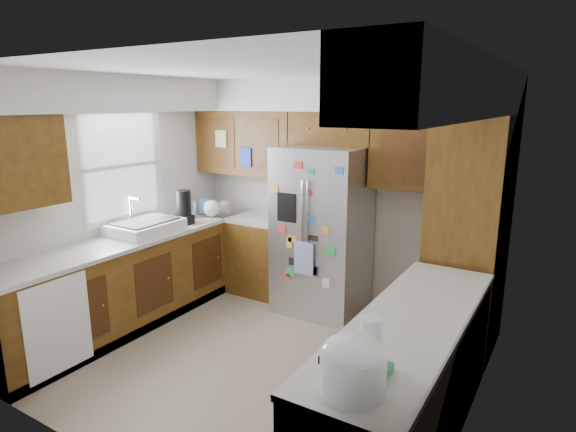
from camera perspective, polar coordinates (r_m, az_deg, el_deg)
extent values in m
plane|color=gray|center=(4.56, -3.37, -16.15)|extent=(3.60, 3.60, 0.00)
cube|color=beige|center=(5.46, 6.07, 2.74)|extent=(3.60, 0.04, 2.50)
cube|color=beige|center=(5.32, -19.72, 1.75)|extent=(0.04, 3.20, 2.50)
cube|color=beige|center=(3.43, 21.91, -4.49)|extent=(0.04, 3.20, 2.50)
cube|color=beige|center=(2.99, -21.59, -7.04)|extent=(3.60, 0.04, 2.50)
cube|color=white|center=(3.99, -3.89, 17.12)|extent=(3.60, 3.20, 0.02)
cube|color=silver|center=(5.19, 5.44, 14.15)|extent=(3.60, 0.38, 0.35)
cube|color=silver|center=(5.08, -19.30, 13.51)|extent=(0.38, 3.20, 0.35)
cube|color=silver|center=(3.32, 20.24, 13.93)|extent=(0.38, 3.20, 0.35)
cube|color=#452A0D|center=(5.82, -4.79, 8.64)|extent=(1.33, 0.34, 0.75)
cube|color=#452A0D|center=(4.84, 17.64, 7.14)|extent=(1.33, 0.34, 0.75)
cube|color=#452A0D|center=(4.47, -30.34, 5.49)|extent=(0.34, 0.85, 0.75)
cube|color=white|center=(5.32, -19.10, 5.63)|extent=(0.02, 0.90, 1.05)
cube|color=white|center=(5.29, -18.83, 5.61)|extent=(0.01, 1.02, 1.15)
cube|color=#1F36B9|center=(5.62, -5.08, 6.94)|extent=(0.16, 0.02, 0.22)
cube|color=beige|center=(5.82, -7.93, 9.05)|extent=(0.16, 0.02, 0.20)
cube|color=#452A0D|center=(5.13, -19.49, -8.07)|extent=(0.60, 2.60, 0.88)
cube|color=#452A0D|center=(5.80, -2.81, -4.82)|extent=(0.75, 0.60, 0.88)
cube|color=beige|center=(4.99, -19.89, -3.14)|extent=(0.63, 2.60, 0.04)
cube|color=beige|center=(5.68, -2.87, -0.40)|extent=(0.75, 0.60, 0.04)
cube|color=black|center=(5.28, -19.15, -12.03)|extent=(0.60, 2.60, 0.10)
cube|color=white|center=(4.44, -25.57, -11.75)|extent=(0.01, 0.58, 0.80)
cube|color=#452A0D|center=(3.40, 13.93, -19.12)|extent=(0.60, 2.25, 0.88)
cube|color=beige|center=(3.18, 14.40, -12.09)|extent=(0.63, 2.25, 0.04)
cube|color=#452A0D|center=(4.62, 20.56, -2.21)|extent=(0.60, 0.90, 2.15)
cube|color=#ADADB3|center=(5.19, 4.10, -1.74)|extent=(0.90, 0.75, 1.80)
cylinder|color=silver|center=(4.83, 1.68, -1.00)|extent=(0.02, 0.02, 0.90)
cylinder|color=silver|center=(4.80, 2.30, -1.09)|extent=(0.02, 0.02, 0.90)
cube|color=black|center=(4.90, -0.18, 1.01)|extent=(0.22, 0.01, 0.30)
cube|color=silver|center=(4.90, 1.87, -5.05)|extent=(0.22, 0.01, 0.34)
cube|color=yellow|center=(4.94, -1.58, 3.23)|extent=(0.08, 0.00, 0.08)
cube|color=green|center=(5.07, 0.27, -6.71)|extent=(0.10, 0.00, 0.09)
cube|color=blue|center=(4.78, 2.75, -0.58)|extent=(0.06, 0.00, 0.11)
cube|color=blue|center=(4.55, 6.08, 5.40)|extent=(0.09, 0.00, 0.07)
cube|color=orange|center=(4.94, 0.51, -2.73)|extent=(0.10, 0.00, 0.07)
cube|color=black|center=(4.81, 3.01, -2.64)|extent=(0.10, 0.00, 0.06)
cube|color=green|center=(4.92, 3.02, -6.54)|extent=(0.09, 0.00, 0.07)
cube|color=#8C4C99|center=(4.91, 3.25, -6.62)|extent=(0.07, 0.00, 0.11)
cube|color=green|center=(4.76, 5.06, -4.23)|extent=(0.10, 0.00, 0.10)
cube|color=red|center=(4.95, 1.08, -4.06)|extent=(0.05, 0.00, 0.07)
cube|color=blue|center=(4.90, 3.16, -6.17)|extent=(0.06, 0.00, 0.05)
cube|color=orange|center=(4.73, 4.43, -1.63)|extent=(0.08, 0.00, 0.07)
cube|color=red|center=(4.76, 1.19, 6.06)|extent=(0.10, 0.00, 0.07)
cube|color=red|center=(4.74, 2.45, 2.78)|extent=(0.06, 0.00, 0.06)
cube|color=#8C4C99|center=(4.96, 1.17, -4.80)|extent=(0.06, 0.00, 0.06)
cube|color=yellow|center=(4.97, 0.13, -3.18)|extent=(0.06, 0.00, 0.12)
cube|color=red|center=(4.98, -0.71, -1.50)|extent=(0.08, 0.00, 0.09)
cube|color=white|center=(4.89, 4.52, -7.97)|extent=(0.08, 0.00, 0.10)
cube|color=red|center=(5.11, -0.25, -7.18)|extent=(0.10, 0.00, 0.05)
cube|color=black|center=(5.01, 0.60, -5.43)|extent=(0.10, 0.00, 0.08)
cube|color=green|center=(4.69, 2.68, 5.34)|extent=(0.08, 0.00, 0.06)
cube|color=#452A0D|center=(5.22, 5.45, 10.30)|extent=(0.96, 0.34, 0.35)
sphere|color=#2762B4|center=(5.37, 1.65, 13.94)|extent=(0.31, 0.31, 0.31)
cylinder|color=black|center=(5.09, 7.14, 13.01)|extent=(0.26, 0.26, 0.15)
ellipsoid|color=#333338|center=(5.09, 7.16, 13.86)|extent=(0.25, 0.25, 0.11)
cube|color=white|center=(5.21, -16.56, -1.28)|extent=(0.52, 0.70, 0.12)
cube|color=black|center=(5.20, -16.61, -0.59)|extent=(0.44, 0.60, 0.02)
cylinder|color=silver|center=(5.33, -18.12, 0.68)|extent=(0.02, 0.02, 0.30)
cylinder|color=silver|center=(5.26, -17.79, 1.99)|extent=(0.16, 0.02, 0.02)
cube|color=yellow|center=(4.93, -16.98, -2.62)|extent=(0.10, 0.18, 0.04)
cube|color=black|center=(5.49, -12.15, -0.40)|extent=(0.18, 0.14, 0.10)
cylinder|color=black|center=(5.45, -12.25, 1.54)|extent=(0.16, 0.16, 0.28)
cylinder|color=#ADADB3|center=(5.72, -11.52, 0.69)|extent=(0.14, 0.14, 0.20)
sphere|color=white|center=(5.77, -9.05, 0.90)|extent=(0.20, 0.20, 0.20)
cube|color=#3F72B2|center=(5.98, -9.71, 1.22)|extent=(0.14, 0.10, 0.18)
cube|color=#BFB28C|center=(5.96, -7.46, 1.05)|extent=(0.10, 0.08, 0.14)
cylinder|color=white|center=(5.41, -14.22, -0.68)|extent=(0.08, 0.08, 0.11)
cylinder|color=white|center=(2.37, 7.69, -17.80)|extent=(0.31, 0.31, 0.21)
ellipsoid|color=white|center=(2.32, 7.77, -15.61)|extent=(0.30, 0.30, 0.13)
cube|color=black|center=(2.41, 4.43, -16.55)|extent=(0.04, 0.06, 0.04)
cylinder|color=white|center=(2.58, 9.76, -14.42)|extent=(0.12, 0.12, 0.26)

